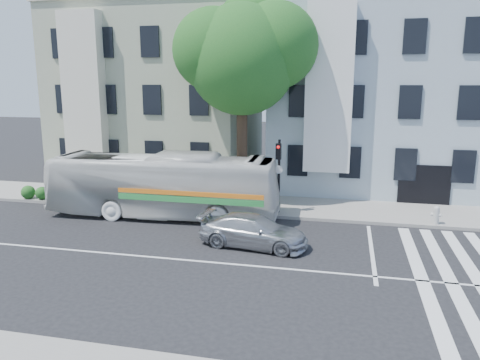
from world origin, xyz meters
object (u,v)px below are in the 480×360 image
(fire_hydrant, at_px, (436,215))
(bus, at_px, (163,185))
(traffic_signal, at_px, (279,167))
(sedan, at_px, (253,231))

(fire_hydrant, bearing_deg, bus, -175.00)
(traffic_signal, height_order, fire_hydrant, traffic_signal)
(sedan, height_order, fire_hydrant, sedan)
(bus, xyz_separation_m, traffic_signal, (5.40, 1.31, 0.86))
(traffic_signal, xyz_separation_m, fire_hydrant, (7.18, -0.21, -1.83))
(bus, bearing_deg, sedan, -124.60)
(fire_hydrant, bearing_deg, traffic_signal, 178.30)
(bus, bearing_deg, traffic_signal, -78.94)
(sedan, xyz_separation_m, fire_hydrant, (7.51, 4.26, -0.05))
(bus, distance_m, sedan, 6.04)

